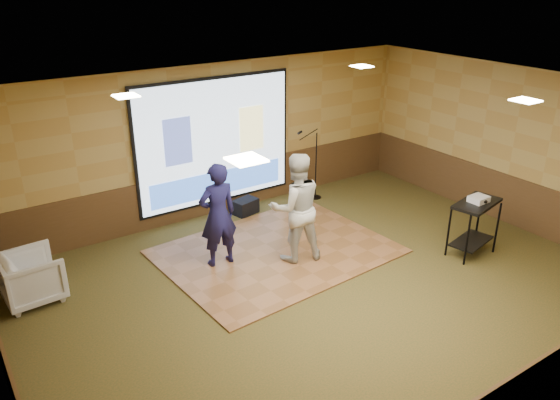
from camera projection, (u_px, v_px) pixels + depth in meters
ground at (322, 287)px, 8.57m from camera, size 9.00×9.00×0.00m
room_shell at (327, 161)px, 7.75m from camera, size 9.04×7.04×3.02m
wainscot_back at (217, 190)px, 11.04m from camera, size 9.00×0.04×0.95m
wainscot_front at (528, 397)px, 5.73m from camera, size 9.00×0.04×0.95m
wainscot_left at (7, 372)px, 6.09m from camera, size 0.04×7.00×0.95m
wainscot_right at (503, 197)px, 10.68m from camera, size 0.04×7.00×0.95m
projector_screen at (216, 143)px, 10.61m from camera, size 3.32×0.06×2.52m
downlight_nw at (126, 96)px, 7.64m from camera, size 0.32×0.32×0.02m
downlight_ne at (362, 66)px, 9.90m from camera, size 0.32×0.32×0.02m
downlight_sw at (246, 160)px, 5.13m from camera, size 0.32×0.32×0.02m
downlight_se at (526, 100)px, 7.39m from camera, size 0.32×0.32×0.02m
dance_floor at (277, 251)px, 9.62m from camera, size 4.01×3.16×0.03m
player_left at (218, 215)px, 8.88m from camera, size 0.67×0.45×1.78m
player_right at (296, 208)px, 9.02m from camera, size 1.08×0.94×1.88m
av_table at (475, 218)px, 9.30m from camera, size 0.94×0.49×0.98m
projector at (479, 199)px, 9.18m from camera, size 0.31×0.26×0.10m
mic_stand at (314, 177)px, 11.67m from camera, size 0.62×0.25×1.58m
banquet_chair at (32, 277)px, 8.12m from camera, size 0.89×0.86×0.76m
duffel_bag at (245, 207)px, 11.07m from camera, size 0.55×0.42×0.30m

